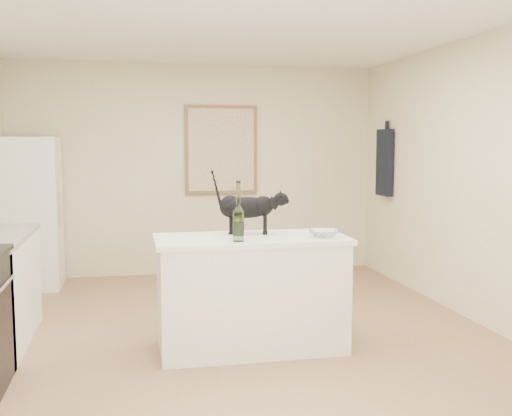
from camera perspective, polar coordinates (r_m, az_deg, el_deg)
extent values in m
plane|color=#8E6C4C|center=(5.15, -2.02, -12.36)|extent=(5.50, 5.50, 0.00)
plane|color=white|center=(4.98, -2.14, 17.34)|extent=(5.50, 5.50, 0.00)
plane|color=beige|center=(7.61, -5.55, 3.57)|extent=(4.50, 0.00, 4.50)
plane|color=beige|center=(2.24, 9.76, -2.35)|extent=(4.50, 0.00, 4.50)
plane|color=beige|center=(5.72, 20.78, 2.40)|extent=(0.00, 5.50, 5.50)
cube|color=white|center=(4.85, -0.46, -8.20)|extent=(1.44, 0.67, 0.86)
cube|color=white|center=(4.76, -0.47, -2.95)|extent=(1.50, 0.70, 0.04)
cube|color=white|center=(7.29, -20.57, -0.44)|extent=(0.68, 0.68, 1.70)
cube|color=brown|center=(7.62, -3.29, 5.47)|extent=(0.90, 0.03, 1.10)
cube|color=beige|center=(7.60, -3.27, 5.47)|extent=(0.82, 0.00, 1.02)
cube|color=black|center=(7.50, 11.98, 4.20)|extent=(0.08, 0.34, 0.80)
cylinder|color=#3D6327|center=(4.52, -1.66, -0.64)|extent=(0.09, 0.09, 0.40)
imported|color=white|center=(4.76, 6.38, -2.39)|extent=(0.29, 0.29, 0.06)
cube|color=white|center=(7.21, -17.97, 2.12)|extent=(0.04, 0.12, 0.16)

